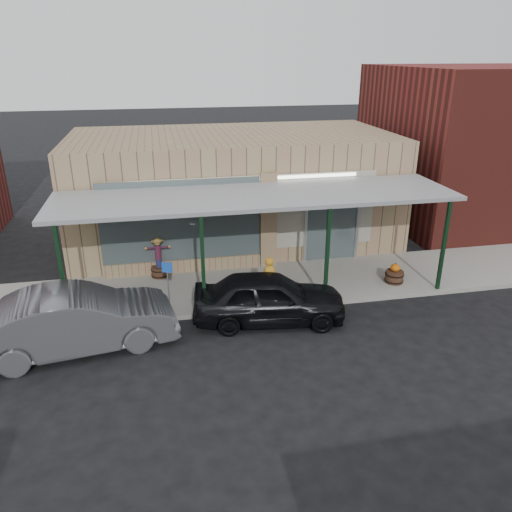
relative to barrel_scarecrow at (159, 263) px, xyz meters
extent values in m
plane|color=black|center=(3.02, -4.80, -0.61)|extent=(120.00, 120.00, 0.00)
cube|color=gray|center=(3.02, -1.20, -0.54)|extent=(40.00, 3.20, 0.15)
cube|color=#96825C|center=(3.02, 3.40, 1.49)|extent=(12.00, 6.00, 4.20)
cube|color=#4A575A|center=(0.82, 0.25, 1.29)|extent=(5.20, 0.06, 2.80)
cube|color=#4A575A|center=(6.02, 0.38, 0.89)|extent=(1.80, 0.06, 2.80)
cube|color=#96825C|center=(3.72, 0.30, 1.09)|extent=(0.55, 0.30, 3.40)
cube|color=#96825C|center=(0.82, 0.30, -0.26)|extent=(5.20, 0.30, 0.50)
cube|color=#9D9B8B|center=(3.02, 0.37, 1.39)|extent=(9.00, 0.02, 2.60)
cube|color=white|center=(3.02, 0.34, 2.59)|extent=(7.50, 0.03, 0.10)
cube|color=gray|center=(3.02, -1.20, 2.44)|extent=(12.00, 3.00, 0.12)
cube|color=black|center=(-2.48, -2.65, 0.94)|extent=(0.10, 0.10, 2.95)
cube|color=black|center=(1.22, -2.65, 0.94)|extent=(0.10, 0.10, 2.95)
cube|color=black|center=(4.82, -2.65, 0.94)|extent=(0.10, 0.10, 2.95)
cube|color=black|center=(8.52, -2.65, 0.94)|extent=(0.10, 0.10, 2.95)
cylinder|color=#522F20|center=(0.00, 0.00, -0.29)|extent=(0.57, 0.57, 0.35)
cylinder|color=navy|center=(0.00, 0.00, 0.02)|extent=(0.21, 0.21, 0.26)
cylinder|color=maroon|center=(0.00, 0.00, 0.40)|extent=(0.23, 0.23, 0.49)
sphere|color=#B59F45|center=(0.00, 0.00, 0.73)|extent=(0.19, 0.19, 0.19)
cone|color=#B59F45|center=(0.00, 0.00, 0.85)|extent=(0.32, 0.32, 0.12)
cylinder|color=#522F20|center=(7.39, -1.94, -0.27)|extent=(0.71, 0.71, 0.38)
ellipsoid|color=orange|center=(7.39, -1.94, 0.04)|extent=(0.31, 0.31, 0.25)
cylinder|color=#4C471E|center=(7.39, -1.94, 0.19)|extent=(0.04, 0.04, 0.06)
cylinder|color=gray|center=(0.24, -2.35, 0.12)|extent=(0.04, 0.04, 1.16)
cube|color=blue|center=(0.24, -2.35, 0.85)|extent=(0.29, 0.11, 0.30)
imported|color=black|center=(2.96, -3.30, 0.10)|extent=(4.39, 2.23, 1.43)
ellipsoid|color=orange|center=(3.15, -2.49, 0.51)|extent=(0.34, 0.29, 0.44)
sphere|color=orange|center=(3.15, -2.45, 0.81)|extent=(0.25, 0.25, 0.25)
cylinder|color=#197124|center=(3.15, -2.49, 0.68)|extent=(0.17, 0.17, 0.02)
imported|color=#54555B|center=(-2.08, -3.73, 0.19)|extent=(5.08, 2.45, 1.61)
camera|label=1|loc=(0.16, -15.33, 6.43)|focal=35.00mm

